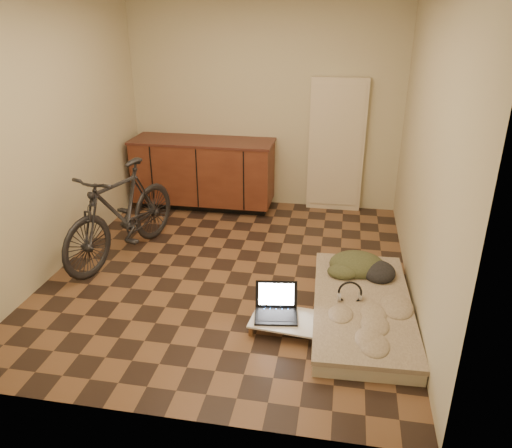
% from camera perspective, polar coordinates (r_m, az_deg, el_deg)
% --- Properties ---
extents(room_shell, '(3.50, 4.00, 2.60)m').
position_cam_1_polar(room_shell, '(4.63, -3.18, 8.76)').
color(room_shell, brown).
rests_on(room_shell, ground).
extents(cabinets, '(1.84, 0.62, 0.91)m').
position_cam_1_polar(cabinets, '(6.63, -6.00, 5.82)').
color(cabinets, black).
rests_on(cabinets, ground).
extents(appliance_panel, '(0.70, 0.10, 1.70)m').
position_cam_1_polar(appliance_panel, '(6.51, 9.18, 8.80)').
color(appliance_panel, beige).
rests_on(appliance_panel, ground).
extents(bicycle, '(0.98, 1.80, 1.12)m').
position_cam_1_polar(bicycle, '(5.38, -15.20, 1.79)').
color(bicycle, black).
rests_on(bicycle, ground).
extents(futon, '(0.91, 1.77, 0.15)m').
position_cam_1_polar(futon, '(4.50, 12.02, -9.37)').
color(futon, '#C1B69A').
rests_on(futon, ground).
extents(clothing_pile, '(0.58, 0.49, 0.23)m').
position_cam_1_polar(clothing_pile, '(4.88, 12.12, -4.06)').
color(clothing_pile, '#3B4025').
rests_on(clothing_pile, futon).
extents(headphones, '(0.24, 0.23, 0.15)m').
position_cam_1_polar(headphones, '(4.42, 10.70, -7.65)').
color(headphones, black).
rests_on(headphones, futon).
extents(lap_desk, '(0.65, 0.46, 0.10)m').
position_cam_1_polar(lap_desk, '(4.24, 3.73, -10.91)').
color(lap_desk, brown).
rests_on(lap_desk, ground).
extents(laptop, '(0.39, 0.36, 0.24)m').
position_cam_1_polar(laptop, '(4.26, 2.31, -9.64)').
color(laptop, black).
rests_on(laptop, lap_desk).
extents(mouse, '(0.09, 0.13, 0.04)m').
position_cam_1_polar(mouse, '(4.21, 7.01, -10.82)').
color(mouse, silver).
rests_on(mouse, lap_desk).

